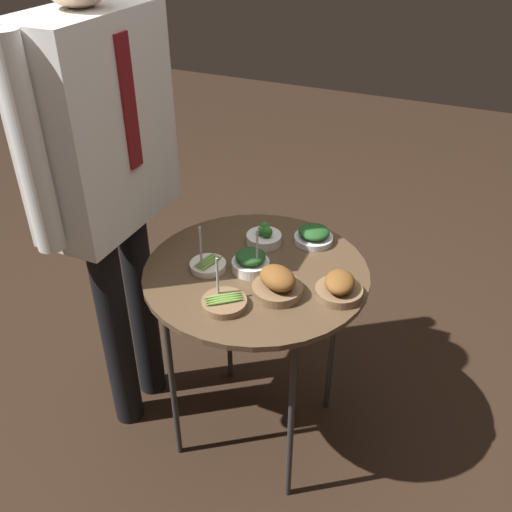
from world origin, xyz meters
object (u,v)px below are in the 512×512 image
(bowl_roast_front_center, at_px, (277,284))
(waiter_figure, at_px, (103,150))
(bowl_asparagus_back_right, at_px, (224,302))
(bowl_spinach_front_left, at_px, (251,262))
(bowl_spinach_mid_left, at_px, (314,235))
(bowl_broccoli_near_rim, at_px, (264,237))
(bowl_asparagus_front_right, at_px, (208,265))
(serving_cart, at_px, (256,283))
(bowl_roast_mid_right, at_px, (339,287))

(bowl_roast_front_center, height_order, waiter_figure, waiter_figure)
(bowl_asparagus_back_right, xyz_separation_m, bowl_spinach_front_left, (0.19, 0.01, 0.02))
(bowl_spinach_mid_left, bearing_deg, waiter_figure, 115.92)
(bowl_broccoli_near_rim, height_order, waiter_figure, waiter_figure)
(bowl_asparagus_front_right, relative_size, bowl_spinach_mid_left, 1.28)
(bowl_roast_front_center, bearing_deg, bowl_asparagus_back_right, 134.54)
(serving_cart, height_order, bowl_asparagus_front_right, bowl_asparagus_front_right)
(bowl_roast_mid_right, distance_m, bowl_spinach_front_left, 0.28)
(serving_cart, height_order, waiter_figure, waiter_figure)
(waiter_figure, bearing_deg, bowl_asparagus_back_right, -107.21)
(bowl_asparagus_front_right, height_order, bowl_spinach_front_left, bowl_asparagus_front_right)
(bowl_roast_front_center, height_order, bowl_spinach_mid_left, bowl_roast_front_center)
(bowl_asparagus_front_right, bearing_deg, bowl_spinach_mid_left, -41.27)
(bowl_asparagus_front_right, bearing_deg, bowl_roast_mid_right, -85.52)
(bowl_spinach_mid_left, height_order, waiter_figure, waiter_figure)
(bowl_roast_front_center, bearing_deg, waiter_figure, 87.03)
(bowl_roast_mid_right, bearing_deg, serving_cart, 85.25)
(bowl_roast_front_center, height_order, bowl_roast_mid_right, bowl_roast_front_center)
(bowl_roast_mid_right, relative_size, waiter_figure, 0.08)
(bowl_asparagus_back_right, relative_size, bowl_spinach_mid_left, 1.10)
(bowl_broccoli_near_rim, distance_m, bowl_spinach_mid_left, 0.16)
(serving_cart, relative_size, bowl_asparagus_back_right, 5.14)
(bowl_asparagus_back_right, xyz_separation_m, waiter_figure, (0.14, 0.45, 0.32))
(bowl_spinach_mid_left, height_order, bowl_spinach_front_left, bowl_spinach_front_left)
(bowl_spinach_front_left, bearing_deg, serving_cart, -64.21)
(bowl_roast_front_center, bearing_deg, serving_cart, 50.84)
(bowl_broccoli_near_rim, distance_m, bowl_spinach_front_left, 0.16)
(serving_cart, height_order, bowl_roast_mid_right, bowl_roast_mid_right)
(serving_cart, relative_size, bowl_asparagus_front_right, 4.41)
(waiter_figure, bearing_deg, bowl_roast_front_center, -92.97)
(waiter_figure, bearing_deg, bowl_spinach_front_left, -83.92)
(serving_cart, xyz_separation_m, bowl_spinach_mid_left, (0.22, -0.11, 0.07))
(bowl_broccoli_near_rim, bearing_deg, bowl_spinach_front_left, -171.43)
(serving_cart, distance_m, bowl_asparagus_front_right, 0.16)
(bowl_asparagus_front_right, xyz_separation_m, bowl_roast_mid_right, (0.03, -0.40, 0.02))
(serving_cart, bearing_deg, bowl_spinach_mid_left, -25.53)
(bowl_broccoli_near_rim, xyz_separation_m, bowl_spinach_front_left, (-0.16, -0.02, 0.01))
(bowl_asparagus_front_right, xyz_separation_m, bowl_broccoli_near_rim, (0.21, -0.10, 0.01))
(bowl_roast_front_center, distance_m, waiter_figure, 0.64)
(bowl_asparagus_front_right, xyz_separation_m, bowl_asparagus_back_right, (-0.14, -0.13, -0.00))
(bowl_broccoli_near_rim, height_order, bowl_spinach_mid_left, bowl_broccoli_near_rim)
(serving_cart, distance_m, bowl_roast_front_center, 0.16)
(serving_cart, relative_size, bowl_broccoli_near_rim, 6.26)
(bowl_asparagus_back_right, bearing_deg, bowl_roast_front_center, -45.46)
(bowl_roast_front_center, bearing_deg, bowl_roast_mid_right, -68.94)
(bowl_broccoli_near_rim, relative_size, waiter_figure, 0.07)
(bowl_roast_front_center, relative_size, bowl_spinach_mid_left, 1.18)
(bowl_asparagus_back_right, bearing_deg, serving_cart, -2.76)
(bowl_roast_mid_right, xyz_separation_m, waiter_figure, (-0.03, 0.73, 0.30))
(bowl_spinach_mid_left, xyz_separation_m, bowl_spinach_front_left, (-0.23, 0.12, 0.01))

